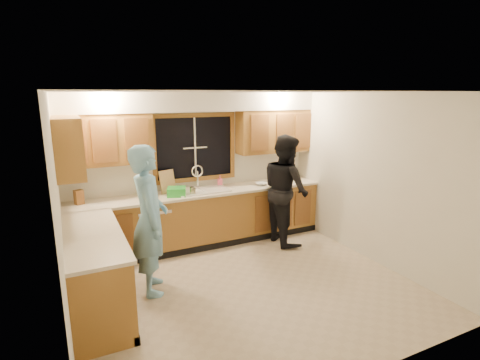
% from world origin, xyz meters
% --- Properties ---
extents(floor, '(4.20, 4.20, 0.00)m').
position_xyz_m(floor, '(0.00, 0.00, 0.00)').
color(floor, '#BCA990').
rests_on(floor, ground).
extents(ceiling, '(4.20, 4.20, 0.00)m').
position_xyz_m(ceiling, '(0.00, 0.00, 2.50)').
color(ceiling, white).
extents(wall_back, '(4.20, 0.00, 4.20)m').
position_xyz_m(wall_back, '(0.00, 1.90, 1.25)').
color(wall_back, white).
rests_on(wall_back, ground).
extents(wall_left, '(0.00, 3.80, 3.80)m').
position_xyz_m(wall_left, '(-2.10, 0.00, 1.25)').
color(wall_left, white).
rests_on(wall_left, ground).
extents(wall_right, '(0.00, 3.80, 3.80)m').
position_xyz_m(wall_right, '(2.10, 0.00, 1.25)').
color(wall_right, white).
rests_on(wall_right, ground).
extents(base_cabinets_back, '(4.20, 0.60, 0.88)m').
position_xyz_m(base_cabinets_back, '(0.00, 1.60, 0.44)').
color(base_cabinets_back, '#A87231').
rests_on(base_cabinets_back, ground).
extents(base_cabinets_left, '(0.60, 1.90, 0.88)m').
position_xyz_m(base_cabinets_left, '(-1.80, 0.35, 0.44)').
color(base_cabinets_left, '#A87231').
rests_on(base_cabinets_left, ground).
extents(countertop_back, '(4.20, 0.63, 0.04)m').
position_xyz_m(countertop_back, '(0.00, 1.58, 0.90)').
color(countertop_back, '#F0E2CA').
rests_on(countertop_back, base_cabinets_back).
extents(countertop_left, '(0.63, 1.90, 0.04)m').
position_xyz_m(countertop_left, '(-1.79, 0.35, 0.90)').
color(countertop_left, '#F0E2CA').
rests_on(countertop_left, base_cabinets_left).
extents(upper_cabinets_left, '(1.35, 0.33, 0.75)m').
position_xyz_m(upper_cabinets_left, '(-1.43, 1.73, 1.83)').
color(upper_cabinets_left, '#A87231').
rests_on(upper_cabinets_left, wall_back).
extents(upper_cabinets_right, '(1.35, 0.33, 0.75)m').
position_xyz_m(upper_cabinets_right, '(1.43, 1.73, 1.83)').
color(upper_cabinets_right, '#A87231').
rests_on(upper_cabinets_right, wall_back).
extents(upper_cabinets_return, '(0.33, 0.90, 0.75)m').
position_xyz_m(upper_cabinets_return, '(-1.94, 1.12, 1.83)').
color(upper_cabinets_return, '#A87231').
rests_on(upper_cabinets_return, wall_left).
extents(soffit, '(4.20, 0.35, 0.30)m').
position_xyz_m(soffit, '(0.00, 1.72, 2.35)').
color(soffit, white).
rests_on(soffit, wall_back).
extents(window_frame, '(1.44, 0.03, 1.14)m').
position_xyz_m(window_frame, '(0.00, 1.89, 1.60)').
color(window_frame, black).
rests_on(window_frame, wall_back).
extents(sink, '(0.86, 0.52, 0.57)m').
position_xyz_m(sink, '(0.00, 1.60, 0.86)').
color(sink, white).
rests_on(sink, countertop_back).
extents(dishwasher, '(0.60, 0.56, 0.82)m').
position_xyz_m(dishwasher, '(-0.85, 1.59, 0.41)').
color(dishwasher, white).
rests_on(dishwasher, floor).
extents(stove, '(0.58, 0.75, 0.90)m').
position_xyz_m(stove, '(-1.80, -0.22, 0.45)').
color(stove, white).
rests_on(stove, floor).
extents(man, '(0.55, 0.75, 1.89)m').
position_xyz_m(man, '(-1.11, 0.45, 0.95)').
color(man, '#79BAE4').
rests_on(man, floor).
extents(woman, '(0.76, 0.94, 1.84)m').
position_xyz_m(woman, '(1.30, 1.10, 0.92)').
color(woman, black).
rests_on(woman, floor).
extents(knife_block, '(0.14, 0.13, 0.21)m').
position_xyz_m(knife_block, '(-1.85, 1.67, 1.03)').
color(knife_block, brown).
rests_on(knife_block, countertop_back).
extents(cutting_board, '(0.29, 0.18, 0.36)m').
position_xyz_m(cutting_board, '(-0.52, 1.76, 1.10)').
color(cutting_board, tan).
rests_on(cutting_board, countertop_back).
extents(dish_crate, '(0.35, 0.34, 0.13)m').
position_xyz_m(dish_crate, '(-0.45, 1.50, 0.99)').
color(dish_crate, green).
rests_on(dish_crate, countertop_back).
extents(soap_bottle, '(0.11, 0.11, 0.19)m').
position_xyz_m(soap_bottle, '(0.40, 1.79, 1.01)').
color(soap_bottle, '#FD6087').
rests_on(soap_bottle, countertop_back).
extents(bowl, '(0.23, 0.23, 0.05)m').
position_xyz_m(bowl, '(1.07, 1.53, 0.94)').
color(bowl, silver).
rests_on(bowl, countertop_back).
extents(can_left, '(0.07, 0.07, 0.11)m').
position_xyz_m(can_left, '(-0.20, 1.41, 0.98)').
color(can_left, '#B5AC8B').
rests_on(can_left, countertop_back).
extents(can_right, '(0.09, 0.09, 0.13)m').
position_xyz_m(can_right, '(-0.22, 1.44, 0.99)').
color(can_right, '#B5AC8B').
rests_on(can_right, countertop_back).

